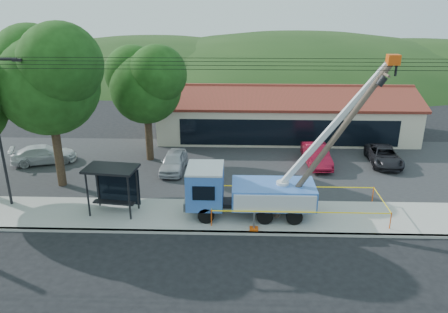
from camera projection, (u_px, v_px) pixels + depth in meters
ground at (241, 256)px, 21.64m from camera, size 120.00×120.00×0.00m
curb at (241, 233)px, 23.58m from camera, size 60.00×0.25×0.15m
sidewalk at (240, 216)px, 25.35m from camera, size 60.00×4.00×0.15m
parking_lot at (240, 166)px, 32.85m from camera, size 60.00×12.00×0.10m
strip_mall at (284, 115)px, 39.54m from camera, size 22.50×8.53×4.67m
streetlight at (0, 123)px, 24.87m from camera, size 2.13×0.22×9.00m
tree_west_near at (47, 75)px, 26.85m from camera, size 7.56×6.72×10.80m
tree_lot at (145, 81)px, 31.83m from camera, size 6.30×5.60×8.94m
hill_west at (151, 70)px, 73.56m from camera, size 78.40×56.00×28.00m
hill_center at (300, 71)px, 72.78m from camera, size 89.60×64.00×32.00m
hill_east at (421, 72)px, 72.17m from camera, size 72.80×52.00×26.00m
utility_truck at (247, 189)px, 24.88m from camera, size 11.04×3.93×9.21m
leaning_pole at (336, 136)px, 23.32m from camera, size 5.80×1.80×9.12m
bus_shelter at (113, 178)px, 25.11m from camera, size 3.12×2.15×2.82m
caution_tape at (297, 202)px, 25.34m from camera, size 9.82×3.39×0.98m
car_silver at (174, 172)px, 31.86m from camera, size 1.81×4.16×1.40m
car_red at (316, 166)px, 32.98m from camera, size 1.84×4.64×1.50m
car_white at (45, 164)px, 33.34m from camera, size 5.04×3.34×1.36m
car_dark at (383, 165)px, 33.16m from camera, size 2.35×4.71×1.28m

